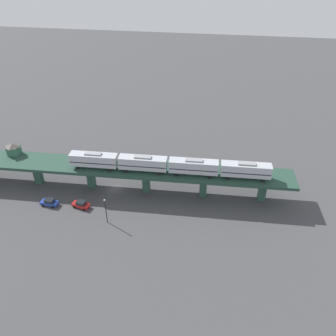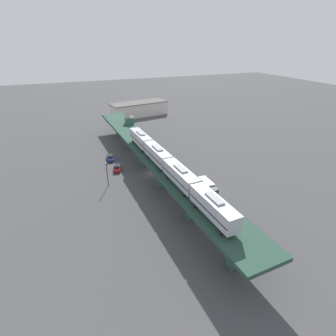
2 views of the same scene
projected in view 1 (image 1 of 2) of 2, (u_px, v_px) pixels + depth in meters
ground_plane at (116, 188)px, 88.68m from camera, size 400.00×400.00×0.00m
elevated_viaduct at (114, 169)px, 85.20m from camera, size 12.99×92.30×7.24m
subway_train at (168, 164)px, 80.63m from camera, size 5.31×49.88×4.45m
signal_hut at (13, 149)px, 88.46m from camera, size 3.38×3.38×3.40m
street_car_red at (81, 204)px, 81.67m from camera, size 2.58×4.66×1.89m
street_car_blue at (49, 202)px, 82.36m from camera, size 2.12×4.48×1.89m
delivery_truck at (177, 168)px, 93.56m from camera, size 2.42×7.21×3.20m
street_lamp at (106, 209)px, 75.39m from camera, size 0.44×0.44×6.94m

